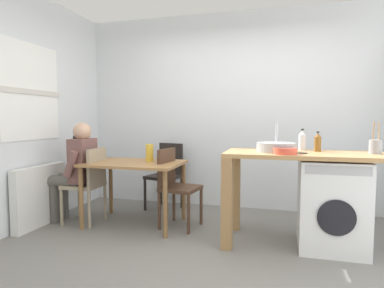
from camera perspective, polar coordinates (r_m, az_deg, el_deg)
The scene contains 19 objects.
ground_plane at distance 3.19m, azimuth 1.87°, elevation -18.58°, with size 5.46×5.46×0.00m, color slate.
wall_back at distance 4.65m, azimuth 6.99°, elevation 5.67°, with size 4.60×0.10×2.70m, color silver.
wall_window_side at distance 4.02m, azimuth -29.48°, elevation 5.38°, with size 0.12×3.80×2.70m.
radiator at distance 4.25m, azimuth -24.87°, elevation -8.16°, with size 0.10×0.80×0.70m, color white.
dining_table at distance 3.90m, azimuth -9.96°, elevation -4.52°, with size 1.10×0.76×0.74m.
chair_person_seat at distance 4.11m, azimuth -17.47°, elevation -6.13°, with size 0.41×0.41×0.90m.
chair_opposite at distance 3.81m, azimuth -3.00°, elevation -6.75°, with size 0.46×0.46×0.90m.
chair_spare_by_wall at distance 4.58m, azimuth -4.42°, elevation -4.85°, with size 0.50×0.50×0.90m.
seated_person at distance 4.17m, azimuth -19.41°, elevation -3.75°, with size 0.50×0.51×1.20m.
kitchen_counter at distance 3.36m, azimuth 15.21°, elevation -4.02°, with size 1.50×0.68×0.92m.
washing_machine at distance 3.45m, azimuth 23.09°, elevation -9.60°, with size 0.60×0.61×0.86m.
sink_basin at distance 3.34m, azimuth 14.40°, elevation -0.54°, with size 0.38×0.38×0.09m, color #9EA0A5.
tap at distance 3.51m, azimuth 14.48°, elevation 1.25°, with size 0.02×0.02×0.28m, color #B2B2B7.
bottle_tall_green at distance 3.58m, azimuth 18.60°, elevation 0.59°, with size 0.07×0.07×0.22m.
bottle_squat_brown at distance 3.48m, azimuth 20.99°, elevation 0.25°, with size 0.07×0.07×0.20m.
mixing_bowl at distance 3.14m, azimuth 15.86°, elevation -1.09°, with size 0.21×0.21×0.06m.
utensil_crock at distance 3.49m, azimuth 29.25°, elevation -0.35°, with size 0.11×0.11×0.30m.
vase at distance 3.91m, azimuth -7.39°, elevation -1.53°, with size 0.09×0.09×0.21m, color gold.
scissors at distance 3.24m, azimuth 18.11°, elevation -1.48°, with size 0.15×0.06×0.01m.
Camera 1 is at (0.68, -2.85, 1.24)m, focal length 30.70 mm.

